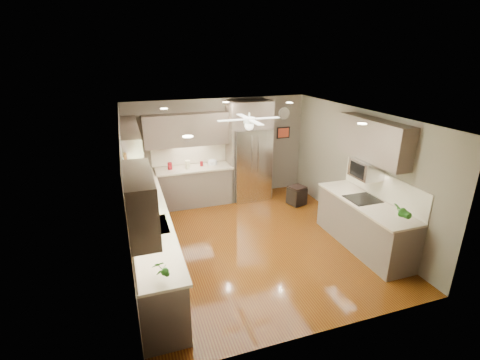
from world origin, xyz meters
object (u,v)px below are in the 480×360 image
canister_a (170,166)px  potted_plant_left (160,269)px  canister_d (202,164)px  stool (297,195)px  microwave (366,169)px  bowl (213,164)px  canister_c (188,164)px  refrigerator (250,153)px  soap_bottle (141,207)px  potted_plant_right (401,211)px  paper_towel (150,227)px

canister_a → potted_plant_left: potted_plant_left is taller
canister_d → stool: size_ratio=0.25×
canister_d → microwave: size_ratio=0.21×
potted_plant_left → bowl: bearing=67.7°
potted_plant_left → microwave: microwave is taller
canister_c → refrigerator: size_ratio=0.08×
refrigerator → microwave: size_ratio=4.45×
canister_c → soap_bottle: bearing=-119.4°
canister_c → bowl: 0.63m
canister_c → potted_plant_right: 4.73m
bowl → paper_towel: size_ratio=0.70×
bowl → stool: bearing=-25.2°
canister_d → potted_plant_left: (-1.45, -4.22, 0.10)m
paper_towel → potted_plant_right: bearing=-12.1°
potted_plant_left → paper_towel: bearing=91.1°
canister_c → refrigerator: (1.55, -0.03, 0.16)m
canister_a → bowl: (1.03, -0.00, -0.05)m
potted_plant_left → potted_plant_right: size_ratio=0.86×
bowl → stool: (1.87, -0.88, -0.73)m
potted_plant_right → microwave: (0.12, 1.11, 0.36)m
canister_d → microwave: bearing=-47.8°
canister_c → canister_a: bearing=174.3°
canister_c → refrigerator: refrigerator is taller
canister_c → canister_d: (0.35, 0.05, -0.03)m
soap_bottle → potted_plant_right: (3.96, -1.72, 0.10)m
canister_d → refrigerator: (1.20, -0.08, 0.19)m
soap_bottle → stool: 3.99m
microwave → paper_towel: bearing=-176.0°
potted_plant_left → potted_plant_right: (3.85, 0.32, 0.03)m
potted_plant_left → canister_d: bearing=71.1°
canister_d → potted_plant_right: bearing=-58.3°
soap_bottle → canister_c: bearing=60.6°
canister_a → potted_plant_right: (3.16, -3.89, 0.10)m
soap_bottle → bowl: (1.83, 2.17, -0.06)m
bowl → paper_towel: bearing=-119.7°
bowl → potted_plant_right: bearing=-61.3°
canister_a → canister_c: 0.41m
refrigerator → canister_d: bearing=176.2°
stool → canister_d: bearing=157.5°
paper_towel → microwave: bearing=4.0°
bowl → microwave: size_ratio=0.42×
canister_a → microwave: 4.33m
canister_a → canister_c: (0.41, -0.04, 0.01)m
bowl → paper_towel: (-1.75, -3.06, 0.11)m
paper_towel → canister_d: bearing=64.4°
canister_a → microwave: (3.29, -2.78, 0.46)m
potted_plant_right → paper_towel: 3.96m
canister_c → canister_d: bearing=7.8°
canister_a → paper_towel: size_ratio=0.50×
soap_bottle → paper_towel: paper_towel is taller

